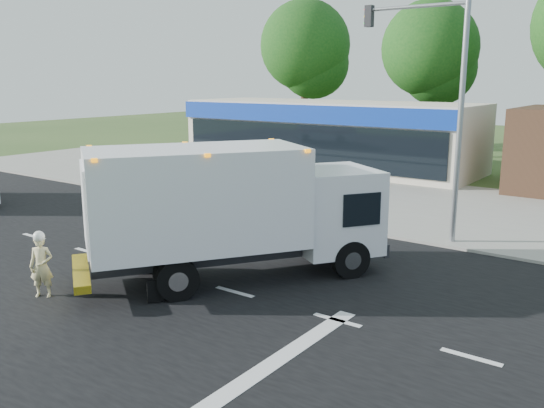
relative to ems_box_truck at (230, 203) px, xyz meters
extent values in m
plane|color=#385123|center=(0.77, -0.78, -2.10)|extent=(120.00, 120.00, 0.00)
cube|color=black|center=(0.77, -0.78, -2.09)|extent=(60.00, 14.00, 0.02)
cube|color=gray|center=(0.77, 7.42, -2.04)|extent=(60.00, 2.40, 0.12)
cube|color=gray|center=(0.77, 13.22, -2.09)|extent=(60.00, 9.00, 0.02)
cube|color=silver|center=(-8.23, -0.78, -2.08)|extent=(1.20, 0.15, 0.01)
cube|color=silver|center=(-5.23, -0.78, -2.08)|extent=(1.20, 0.15, 0.01)
cube|color=silver|center=(-2.23, -0.78, -2.08)|extent=(1.20, 0.15, 0.01)
cube|color=silver|center=(0.77, -0.78, -2.08)|extent=(1.20, 0.15, 0.01)
cube|color=silver|center=(3.77, -0.78, -2.08)|extent=(1.20, 0.15, 0.01)
cube|color=silver|center=(6.77, -0.78, -2.08)|extent=(1.20, 0.15, 0.01)
cube|color=silver|center=(3.77, -3.78, -2.08)|extent=(0.40, 7.00, 0.01)
cube|color=black|center=(-0.51, -0.74, -1.32)|extent=(4.04, 5.18, 0.39)
cube|color=white|center=(1.71, 2.50, -0.38)|extent=(3.21, 3.17, 2.32)
cube|color=black|center=(2.31, 3.36, -0.16)|extent=(1.83, 1.33, 1.00)
cube|color=white|center=(-0.51, -0.74, 0.22)|extent=(5.32, 6.06, 2.60)
cube|color=silver|center=(-2.08, -3.04, 0.17)|extent=(1.86, 1.31, 2.10)
cube|color=yellow|center=(-2.20, -3.20, -1.49)|extent=(2.41, 1.82, 0.20)
cube|color=orange|center=(-0.51, -0.74, 1.50)|extent=(5.23, 5.90, 0.09)
cylinder|color=black|center=(0.88, 3.14, -1.57)|extent=(0.87, 1.06, 1.06)
cylinder|color=black|center=(2.61, 1.95, -1.57)|extent=(0.87, 1.06, 1.06)
cylinder|color=black|center=(-1.86, -0.75, -1.57)|extent=(0.87, 1.06, 1.06)
cylinder|color=black|center=(-0.03, -2.00, -1.57)|extent=(0.87, 1.06, 1.06)
imported|color=#C6BA84|center=(-2.92, -3.81, -1.30)|extent=(0.69, 0.65, 1.59)
sphere|color=white|center=(-2.92, -3.81, -0.53)|extent=(0.28, 0.28, 0.28)
cube|color=beige|center=(-8.23, 19.22, -0.10)|extent=(18.00, 6.00, 4.00)
cube|color=#0B2F96|center=(-8.23, 16.17, 1.30)|extent=(18.00, 0.30, 1.00)
cube|color=black|center=(-8.23, 16.17, -0.50)|extent=(17.00, 0.12, 2.40)
cylinder|color=gray|center=(3.77, 6.82, 1.90)|extent=(0.18, 0.18, 8.00)
cylinder|color=gray|center=(2.07, 6.82, 5.50)|extent=(3.40, 0.12, 0.12)
cube|color=black|center=(0.47, 6.82, 5.30)|extent=(0.25, 0.25, 0.70)
cylinder|color=#332114|center=(-15.23, 27.22, 1.58)|extent=(0.56, 0.56, 7.35)
sphere|color=#144614|center=(-15.23, 27.22, 5.78)|extent=(6.93, 6.93, 6.93)
sphere|color=#144614|center=(-14.73, 27.72, 4.41)|extent=(5.46, 5.46, 5.46)
cylinder|color=#332114|center=(-5.23, 27.22, 1.33)|extent=(0.56, 0.56, 6.86)
sphere|color=#144614|center=(-5.23, 27.22, 5.25)|extent=(6.47, 6.47, 6.47)
sphere|color=#144614|center=(-4.73, 27.72, 3.98)|extent=(5.10, 5.10, 5.10)
camera|label=1|loc=(9.70, -11.45, 3.25)|focal=38.00mm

